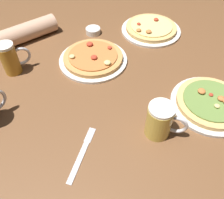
{
  "coord_description": "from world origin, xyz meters",
  "views": [
    {
      "loc": [
        -0.25,
        -0.56,
        0.7
      ],
      "look_at": [
        0.0,
        0.0,
        0.02
      ],
      "focal_mm": 38.29,
      "sensor_mm": 36.0,
      "label": 1
    }
  ],
  "objects_px": {
    "beer_mug_pale": "(160,121)",
    "diner_arm": "(22,33)",
    "pizza_plate_near": "(211,103)",
    "knife_right": "(82,153)",
    "pizza_plate_far": "(93,58)",
    "ramekin_sauce": "(93,31)",
    "pizza_plate_side": "(151,29)",
    "beer_mug_dark": "(11,58)"
  },
  "relations": [
    {
      "from": "pizza_plate_far",
      "to": "beer_mug_dark",
      "type": "xyz_separation_m",
      "value": [
        -0.34,
        0.07,
        0.05
      ]
    },
    {
      "from": "pizza_plate_side",
      "to": "beer_mug_pale",
      "type": "relative_size",
      "value": 2.34
    },
    {
      "from": "pizza_plate_near",
      "to": "knife_right",
      "type": "xyz_separation_m",
      "value": [
        -0.52,
        0.0,
        -0.01
      ]
    },
    {
      "from": "beer_mug_pale",
      "to": "knife_right",
      "type": "relative_size",
      "value": 0.76
    },
    {
      "from": "pizza_plate_near",
      "to": "beer_mug_dark",
      "type": "distance_m",
      "value": 0.83
    },
    {
      "from": "pizza_plate_far",
      "to": "knife_right",
      "type": "relative_size",
      "value": 1.77
    },
    {
      "from": "beer_mug_dark",
      "to": "diner_arm",
      "type": "relative_size",
      "value": 0.41
    },
    {
      "from": "beer_mug_dark",
      "to": "diner_arm",
      "type": "height_order",
      "value": "beer_mug_dark"
    },
    {
      "from": "pizza_plate_side",
      "to": "beer_mug_pale",
      "type": "xyz_separation_m",
      "value": [
        -0.3,
        -0.57,
        0.05
      ]
    },
    {
      "from": "pizza_plate_near",
      "to": "pizza_plate_far",
      "type": "height_order",
      "value": "same"
    },
    {
      "from": "diner_arm",
      "to": "pizza_plate_near",
      "type": "bearing_deg",
      "value": -51.46
    },
    {
      "from": "pizza_plate_near",
      "to": "knife_right",
      "type": "relative_size",
      "value": 1.71
    },
    {
      "from": "beer_mug_dark",
      "to": "diner_arm",
      "type": "xyz_separation_m",
      "value": [
        0.08,
        0.22,
        -0.03
      ]
    },
    {
      "from": "pizza_plate_far",
      "to": "beer_mug_dark",
      "type": "bearing_deg",
      "value": 167.81
    },
    {
      "from": "pizza_plate_far",
      "to": "beer_mug_dark",
      "type": "relative_size",
      "value": 2.21
    },
    {
      "from": "pizza_plate_near",
      "to": "diner_arm",
      "type": "bearing_deg",
      "value": 128.54
    },
    {
      "from": "knife_right",
      "to": "diner_arm",
      "type": "distance_m",
      "value": 0.73
    },
    {
      "from": "beer_mug_pale",
      "to": "ramekin_sauce",
      "type": "xyz_separation_m",
      "value": [
        0.01,
        0.68,
        -0.05
      ]
    },
    {
      "from": "pizza_plate_near",
      "to": "diner_arm",
      "type": "height_order",
      "value": "diner_arm"
    },
    {
      "from": "pizza_plate_near",
      "to": "pizza_plate_far",
      "type": "xyz_separation_m",
      "value": [
        -0.31,
        0.44,
        0.0
      ]
    },
    {
      "from": "beer_mug_pale",
      "to": "ramekin_sauce",
      "type": "bearing_deg",
      "value": 88.76
    },
    {
      "from": "beer_mug_pale",
      "to": "knife_right",
      "type": "bearing_deg",
      "value": 174.51
    },
    {
      "from": "diner_arm",
      "to": "pizza_plate_far",
      "type": "bearing_deg",
      "value": -47.73
    },
    {
      "from": "pizza_plate_near",
      "to": "pizza_plate_far",
      "type": "relative_size",
      "value": 0.96
    },
    {
      "from": "ramekin_sauce",
      "to": "pizza_plate_near",
      "type": "bearing_deg",
      "value": -70.37
    },
    {
      "from": "beer_mug_pale",
      "to": "pizza_plate_side",
      "type": "bearing_deg",
      "value": 62.17
    },
    {
      "from": "beer_mug_pale",
      "to": "diner_arm",
      "type": "height_order",
      "value": "beer_mug_pale"
    },
    {
      "from": "pizza_plate_side",
      "to": "beer_mug_dark",
      "type": "distance_m",
      "value": 0.71
    },
    {
      "from": "pizza_plate_side",
      "to": "ramekin_sauce",
      "type": "bearing_deg",
      "value": 159.63
    },
    {
      "from": "beer_mug_dark",
      "to": "beer_mug_pale",
      "type": "relative_size",
      "value": 1.06
    },
    {
      "from": "pizza_plate_far",
      "to": "diner_arm",
      "type": "xyz_separation_m",
      "value": [
        -0.26,
        0.29,
        0.03
      ]
    },
    {
      "from": "beer_mug_pale",
      "to": "pizza_plate_far",
      "type": "bearing_deg",
      "value": 98.26
    },
    {
      "from": "pizza_plate_far",
      "to": "diner_arm",
      "type": "relative_size",
      "value": 0.91
    },
    {
      "from": "pizza_plate_near",
      "to": "ramekin_sauce",
      "type": "distance_m",
      "value": 0.69
    },
    {
      "from": "pizza_plate_side",
      "to": "diner_arm",
      "type": "xyz_separation_m",
      "value": [
        -0.63,
        0.18,
        0.03
      ]
    },
    {
      "from": "pizza_plate_far",
      "to": "knife_right",
      "type": "bearing_deg",
      "value": -115.25
    },
    {
      "from": "pizza_plate_far",
      "to": "pizza_plate_side",
      "type": "distance_m",
      "value": 0.38
    },
    {
      "from": "pizza_plate_far",
      "to": "beer_mug_pale",
      "type": "distance_m",
      "value": 0.47
    },
    {
      "from": "ramekin_sauce",
      "to": "diner_arm",
      "type": "relative_size",
      "value": 0.22
    },
    {
      "from": "pizza_plate_side",
      "to": "knife_right",
      "type": "bearing_deg",
      "value": -136.45
    },
    {
      "from": "pizza_plate_near",
      "to": "ramekin_sauce",
      "type": "bearing_deg",
      "value": 109.63
    },
    {
      "from": "ramekin_sauce",
      "to": "pizza_plate_far",
      "type": "bearing_deg",
      "value": -110.62
    }
  ]
}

